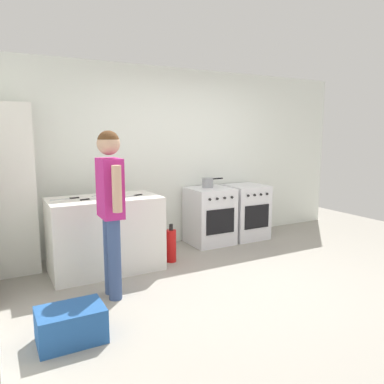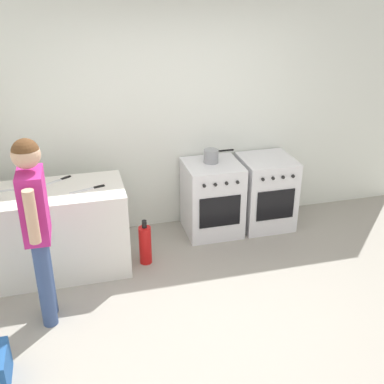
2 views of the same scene
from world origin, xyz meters
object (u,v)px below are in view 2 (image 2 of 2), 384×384
at_px(knife_carving, 10,190).
at_px(fire_extinguisher, 145,245).
at_px(knife_paring, 33,194).
at_px(knife_bread, 89,189).
at_px(knife_chef, 58,180).
at_px(pot, 211,156).
at_px(oven_right, 265,192).
at_px(oven_left, 212,198).
at_px(person, 36,218).

relative_size(knife_carving, fire_extinguisher, 0.66).
bearing_deg(knife_paring, knife_bread, -2.55).
xyz_separation_m(knife_chef, fire_extinguisher, (0.80, -0.32, -0.69)).
distance_m(pot, knife_carving, 2.14).
bearing_deg(fire_extinguisher, oven_right, 17.35).
bearing_deg(oven_left, knife_chef, -174.55).
bearing_deg(knife_paring, fire_extinguisher, -2.91).
distance_m(oven_right, fire_extinguisher, 1.62).
distance_m(oven_right, knife_paring, 2.65).
xyz_separation_m(knife_chef, knife_paring, (-0.24, -0.27, 0.00)).
xyz_separation_m(oven_left, knife_carving, (-2.12, -0.28, 0.48)).
bearing_deg(fire_extinguisher, knife_paring, 177.09).
bearing_deg(knife_bread, knife_carving, 166.87).
height_order(oven_right, knife_carving, knife_carving).
bearing_deg(pot, knife_bread, -160.11).
relative_size(pot, knife_bread, 1.01).
bearing_deg(knife_chef, person, -100.07).
relative_size(knife_paring, fire_extinguisher, 0.42).
height_order(knife_carving, knife_paring, same).
xyz_separation_m(oven_right, person, (-2.50, -1.14, 0.59)).
bearing_deg(knife_chef, knife_paring, -132.00).
bearing_deg(pot, oven_right, -4.48).
height_order(oven_left, person, person).
distance_m(knife_bread, fire_extinguisher, 0.86).
distance_m(oven_left, pot, 0.50).
xyz_separation_m(knife_carving, person, (0.27, -0.86, 0.11)).
distance_m(oven_left, knife_bread, 1.53).
bearing_deg(knife_chef, knife_bread, -45.72).
xyz_separation_m(knife_carving, knife_bread, (0.73, -0.17, -0.00)).
height_order(pot, knife_bread, pot).
bearing_deg(knife_carving, fire_extinguisher, -9.11).
height_order(oven_right, person, person).
xyz_separation_m(knife_chef, knife_bread, (0.28, -0.29, -0.00)).
bearing_deg(oven_right, knife_chef, -176.09).
height_order(oven_right, knife_paring, knife_paring).
height_order(oven_right, fire_extinguisher, oven_right).
distance_m(person, fire_extinguisher, 1.42).
relative_size(person, fire_extinguisher, 3.37).
distance_m(oven_right, knife_carving, 2.83).
distance_m(pot, knife_chef, 1.68).
height_order(knife_paring, fire_extinguisher, knife_paring).
relative_size(knife_bread, knife_paring, 1.64).
bearing_deg(fire_extinguisher, pot, 31.44).
bearing_deg(oven_right, knife_carving, -174.29).
bearing_deg(oven_right, knife_bread, -167.64).
relative_size(knife_bread, person, 0.20).
xyz_separation_m(pot, knife_bread, (-1.38, -0.50, -0.02)).
height_order(oven_left, fire_extinguisher, oven_left).
xyz_separation_m(oven_left, knife_chef, (-1.67, -0.16, 0.48)).
bearing_deg(knife_bread, knife_paring, 177.45).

